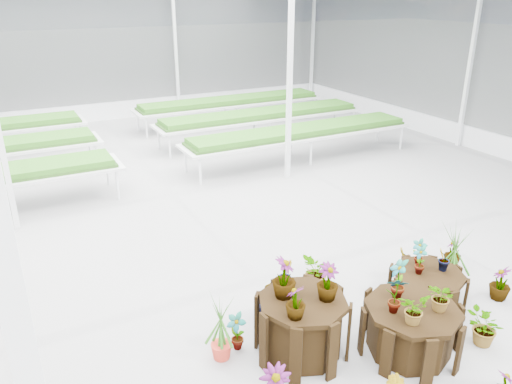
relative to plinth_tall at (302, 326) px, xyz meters
name	(u,v)px	position (x,y,z in m)	size (l,w,h in m)	color
ground_plane	(253,290)	(0.09, 1.50, -0.39)	(24.00, 24.00, 0.00)	gray
greenhouse_shell	(252,148)	(0.09, 1.50, 1.86)	(18.00, 24.00, 4.50)	white
steel_frame	(252,148)	(0.09, 1.50, 1.86)	(18.00, 24.00, 4.50)	silver
nursery_benches	(129,144)	(0.09, 8.70, 0.03)	(16.00, 7.00, 0.84)	silver
plinth_tall	(302,326)	(0.00, 0.00, 0.00)	(1.13, 1.13, 0.77)	black
plinth_mid	(410,329)	(1.20, -0.60, -0.07)	(1.21, 1.21, 0.64)	black
plinth_low	(427,287)	(2.20, 0.10, -0.15)	(1.05, 1.05, 0.47)	black
nursery_plants	(368,294)	(1.05, 0.04, 0.11)	(4.62, 3.30, 1.29)	#2B6219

